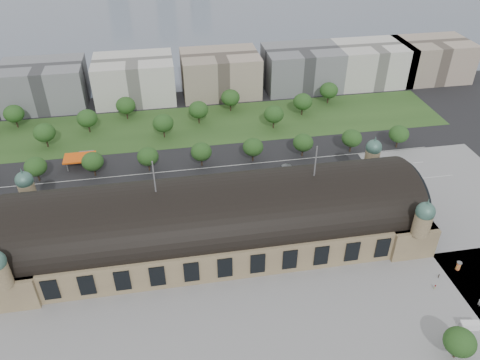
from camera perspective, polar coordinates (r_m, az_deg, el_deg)
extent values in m
plane|color=black|center=(175.24, -2.79, -7.51)|extent=(900.00, 900.00, 0.00)
cube|color=#94835C|center=(171.28, -2.84, -6.02)|extent=(150.00, 40.00, 12.00)
cube|color=#94835C|center=(178.69, -24.87, -7.90)|extent=(16.00, 43.00, 12.00)
cube|color=#94835C|center=(189.00, 17.76, -3.46)|extent=(16.00, 43.00, 12.00)
cylinder|color=black|center=(167.44, -2.90, -4.47)|extent=(144.00, 37.60, 37.60)
cylinder|color=black|center=(187.12, 19.83, -1.29)|extent=(1.20, 32.00, 32.00)
cylinder|color=#94835C|center=(188.88, -24.42, -1.39)|extent=(6.00, 6.00, 8.00)
sphere|color=#41695D|center=(185.99, -24.82, -0.02)|extent=(6.40, 6.40, 6.40)
cone|color=#41695D|center=(183.96, -25.12, 1.01)|extent=(1.00, 1.00, 2.50)
cylinder|color=#94835C|center=(198.66, 15.76, 2.48)|extent=(6.00, 6.00, 8.00)
sphere|color=#41695D|center=(195.91, 16.01, 3.84)|extent=(6.40, 6.40, 6.40)
cone|color=#41695D|center=(193.99, 16.19, 4.85)|extent=(1.00, 1.00, 2.50)
cylinder|color=#94835C|center=(157.52, -27.18, -10.26)|extent=(6.00, 6.00, 8.00)
cylinder|color=#94835C|center=(169.12, 21.29, -5.06)|extent=(6.00, 6.00, 8.00)
sphere|color=#41695D|center=(165.88, 21.68, -3.59)|extent=(6.40, 6.40, 6.40)
cone|color=#41695D|center=(163.60, 21.98, -2.48)|extent=(1.00, 1.00, 2.50)
cylinder|color=#59595B|center=(155.37, -10.44, 0.39)|extent=(0.50, 0.50, 12.00)
cylinder|color=#59595B|center=(162.85, 9.20, 2.27)|extent=(0.50, 0.50, 12.00)
cube|color=gray|center=(147.13, 3.70, -18.44)|extent=(190.00, 48.00, 0.12)
cube|color=gray|center=(210.31, 26.29, -3.49)|extent=(56.00, 100.00, 0.12)
cube|color=black|center=(204.50, -9.78, -1.02)|extent=(260.00, 26.00, 0.10)
cube|color=#294A1D|center=(251.43, -9.05, 6.31)|extent=(300.00, 45.00, 0.10)
cube|color=#E9530D|center=(225.79, -18.98, 2.60)|extent=(14.00, 9.00, 0.70)
cube|color=#59595B|center=(232.08, -18.20, 2.77)|extent=(7.00, 5.00, 3.20)
cylinder|color=#59595B|center=(230.79, -20.12, 2.34)|extent=(0.50, 0.50, 4.40)
cylinder|color=#59595B|center=(228.84, -17.43, 2.63)|extent=(0.50, 0.50, 4.40)
cylinder|color=#59595B|center=(225.42, -20.31, 1.48)|extent=(0.50, 0.50, 4.40)
cylinder|color=#59595B|center=(223.42, -17.56, 1.77)|extent=(0.50, 0.50, 4.40)
cube|color=slate|center=(443.40, -8.23, 18.92)|extent=(700.00, 320.00, 0.08)
cube|color=slate|center=(290.29, -22.73, 10.62)|extent=(45.00, 32.00, 24.00)
cube|color=beige|center=(283.16, -12.72, 11.90)|extent=(45.00, 32.00, 24.00)
cube|color=tan|center=(284.77, -2.43, 12.84)|extent=(45.00, 32.00, 24.00)
cube|color=slate|center=(294.97, 7.50, 13.37)|extent=(45.00, 32.00, 24.00)
cube|color=beige|center=(310.82, 15.70, 13.52)|extent=(45.00, 32.00, 24.00)
cube|color=tan|center=(329.45, 22.22, 13.44)|extent=(45.00, 32.00, 24.00)
cylinder|color=#2D2116|center=(223.33, -23.36, 0.37)|extent=(0.70, 0.70, 4.32)
ellipsoid|color=#214619|center=(220.65, -23.67, 1.50)|extent=(9.60, 9.60, 8.16)
cylinder|color=#2D2116|center=(218.34, -17.29, 0.99)|extent=(0.70, 0.70, 4.32)
ellipsoid|color=#214619|center=(215.60, -17.53, 2.16)|extent=(9.60, 9.60, 8.16)
cylinder|color=#2D2116|center=(215.93, -11.02, 1.63)|extent=(0.70, 0.70, 4.32)
ellipsoid|color=#214619|center=(213.16, -11.17, 2.82)|extent=(9.60, 9.60, 8.16)
cylinder|color=#2D2116|center=(216.16, -4.68, 2.25)|extent=(0.70, 0.70, 4.32)
ellipsoid|color=#214619|center=(213.40, -4.75, 3.45)|extent=(9.60, 9.60, 8.16)
cylinder|color=#2D2116|center=(219.05, 1.58, 2.84)|extent=(0.70, 0.70, 4.32)
ellipsoid|color=#214619|center=(216.32, 1.60, 4.03)|extent=(9.60, 9.60, 8.16)
cylinder|color=#2D2116|center=(224.47, 7.60, 3.38)|extent=(0.70, 0.70, 4.32)
ellipsoid|color=#214619|center=(221.81, 7.71, 4.54)|extent=(9.60, 9.60, 8.16)
cylinder|color=#2D2116|center=(232.27, 13.29, 3.85)|extent=(0.70, 0.70, 4.32)
ellipsoid|color=#214619|center=(229.69, 13.47, 4.98)|extent=(9.60, 9.60, 8.16)
cylinder|color=#2D2116|center=(242.19, 18.57, 4.25)|extent=(0.70, 0.70, 4.32)
ellipsoid|color=#214619|center=(239.73, 18.80, 5.33)|extent=(9.60, 9.60, 8.16)
cylinder|color=#2D2116|center=(274.15, -25.56, 6.24)|extent=(0.70, 0.70, 4.68)
ellipsoid|color=#214619|center=(271.80, -25.86, 7.30)|extent=(10.40, 10.40, 8.84)
cylinder|color=#2D2116|center=(248.58, -22.46, 4.21)|extent=(0.70, 0.70, 4.68)
ellipsoid|color=#214619|center=(245.98, -22.75, 5.36)|extent=(10.40, 10.40, 8.84)
cylinder|color=#2D2116|center=(255.25, -17.91, 6.03)|extent=(0.70, 0.70, 4.68)
ellipsoid|color=#214619|center=(252.73, -18.14, 7.17)|extent=(10.40, 10.40, 8.84)
cylinder|color=#2D2116|center=(263.68, -13.60, 7.72)|extent=(0.70, 0.70, 4.68)
ellipsoid|color=#214619|center=(261.24, -13.77, 8.83)|extent=(10.40, 10.40, 8.84)
cylinder|color=#2D2116|center=(241.51, -9.24, 5.67)|extent=(0.70, 0.70, 4.68)
ellipsoid|color=#214619|center=(238.84, -9.36, 6.87)|extent=(10.40, 10.40, 8.84)
cylinder|color=#2D2116|center=(252.71, -5.02, 7.37)|extent=(0.70, 0.70, 4.68)
ellipsoid|color=#214619|center=(250.15, -5.09, 8.54)|extent=(10.40, 10.40, 8.84)
cylinder|color=#2D2116|center=(265.33, -1.16, 8.89)|extent=(0.70, 0.70, 4.68)
ellipsoid|color=#214619|center=(262.90, -1.17, 10.02)|extent=(10.40, 10.40, 8.84)
cylinder|color=#2D2116|center=(247.72, 4.10, 6.83)|extent=(0.70, 0.70, 4.68)
ellipsoid|color=#214619|center=(245.12, 4.15, 8.01)|extent=(10.40, 10.40, 8.84)
cylinder|color=#2D2116|center=(262.80, 7.56, 8.32)|extent=(0.70, 0.70, 4.68)
ellipsoid|color=#214619|center=(260.34, 7.65, 9.45)|extent=(10.40, 10.40, 8.84)
cylinder|color=#2D2116|center=(278.87, 10.66, 9.62)|extent=(0.70, 0.70, 4.68)
ellipsoid|color=#214619|center=(276.56, 10.78, 10.69)|extent=(10.40, 10.40, 8.84)
cylinder|color=#2D2116|center=(153.71, 24.76, -18.57)|extent=(0.70, 0.70, 3.96)
ellipsoid|color=#214619|center=(150.11, 25.22, -17.43)|extent=(9.00, 9.00, 7.65)
imported|color=gray|center=(215.88, -24.52, -1.69)|extent=(4.21, 1.49, 1.38)
imported|color=black|center=(208.30, -20.32, -1.91)|extent=(6.00, 2.96, 1.64)
imported|color=maroon|center=(205.27, -15.62, -1.50)|extent=(5.32, 2.40, 1.51)
imported|color=#182744|center=(204.55, -1.75, -0.20)|extent=(4.13, 1.67, 1.41)
imported|color=#5B6063|center=(216.15, 5.70, 1.74)|extent=(4.61, 1.93, 1.48)
imported|color=black|center=(198.26, -24.10, -5.05)|extent=(4.18, 3.03, 1.31)
imported|color=maroon|center=(200.69, -23.30, -4.28)|extent=(5.42, 4.21, 1.37)
imported|color=#1B1A49|center=(196.57, -20.36, -4.36)|extent=(5.38, 4.87, 1.51)
imported|color=#505457|center=(194.05, -13.15, -3.47)|extent=(3.85, 3.47, 1.27)
imported|color=white|center=(193.88, -11.58, -3.24)|extent=(4.43, 3.25, 1.39)
imported|color=#909398|center=(192.58, -16.70, -4.42)|extent=(5.77, 5.18, 1.49)
imported|color=black|center=(193.27, -10.06, -3.19)|extent=(4.65, 4.16, 1.30)
imported|color=#AD221B|center=(194.68, -6.22, -2.16)|extent=(11.18, 2.81, 3.10)
imported|color=silver|center=(201.12, 1.24, -0.47)|extent=(13.66, 3.87, 3.76)
imported|color=silver|center=(200.88, 0.77, -0.53)|extent=(13.25, 3.60, 3.66)
cube|color=white|center=(163.15, 26.22, -15.61)|extent=(5.94, 3.21, 2.44)
cube|color=white|center=(162.55, 25.51, -15.78)|extent=(1.84, 2.30, 1.69)
cylinder|color=#DC373F|center=(180.12, 25.07, -9.50)|extent=(1.46, 1.46, 3.12)
cylinder|color=#59595B|center=(179.06, 25.20, -9.11)|extent=(1.77, 1.77, 0.26)
imported|color=gray|center=(170.60, 22.66, -11.95)|extent=(0.98, 0.76, 1.75)
imported|color=gray|center=(175.00, 23.07, -10.71)|extent=(0.51, 0.80, 1.58)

